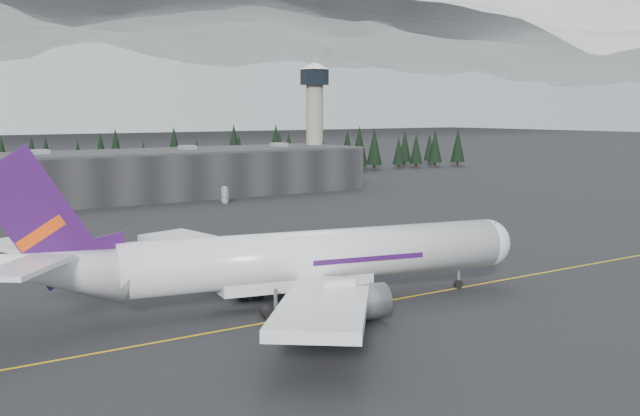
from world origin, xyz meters
TOP-DOWN VIEW (x-y plane):
  - ground at (0.00, 0.00)m, footprint 1400.00×1400.00m
  - taxiline at (0.00, -2.00)m, footprint 400.00×0.40m
  - terminal at (0.00, 125.00)m, footprint 160.00×30.00m
  - control_tower at (75.00, 128.00)m, footprint 10.00×10.00m
  - treeline at (0.00, 162.00)m, footprint 360.00×20.00m
  - jet_main at (-18.63, 3.53)m, footprint 67.15×61.34m
  - gse_vehicle_b at (28.20, 100.43)m, footprint 4.72×3.76m

SIDE VIEW (x-z plane):
  - ground at x=0.00m, z-range 0.00..0.00m
  - taxiline at x=0.00m, z-range 0.00..0.02m
  - gse_vehicle_b at x=28.20m, z-range 0.00..1.51m
  - jet_main at x=-18.63m, z-range -4.36..15.64m
  - terminal at x=0.00m, z-range 0.00..12.60m
  - treeline at x=0.00m, z-range 0.00..15.00m
  - control_tower at x=75.00m, z-range 4.56..42.26m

